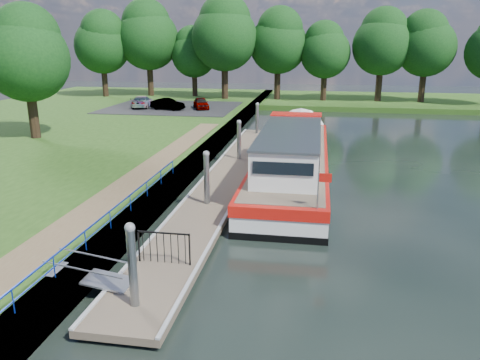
% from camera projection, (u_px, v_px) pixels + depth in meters
% --- Properties ---
extents(ground, '(160.00, 160.00, 0.00)m').
position_uv_depth(ground, '(142.00, 308.00, 14.11)').
color(ground, black).
rests_on(ground, ground).
extents(bank_edge, '(1.10, 90.00, 0.78)m').
position_uv_depth(bank_edge, '(191.00, 167.00, 28.59)').
color(bank_edge, '#473D2D').
rests_on(bank_edge, ground).
extents(far_bank, '(60.00, 18.00, 0.60)m').
position_uv_depth(far_bank, '(373.00, 101.00, 61.31)').
color(far_bank, '#234614').
rests_on(far_bank, ground).
extents(footpath, '(1.60, 40.00, 0.05)m').
position_uv_depth(footpath, '(114.00, 194.00, 22.15)').
color(footpath, brown).
rests_on(footpath, riverbank).
extents(carpark, '(14.00, 12.00, 0.06)m').
position_uv_depth(carpark, '(172.00, 107.00, 51.57)').
color(carpark, black).
rests_on(carpark, riverbank).
extents(blue_fence, '(0.04, 18.04, 0.72)m').
position_uv_depth(blue_fence, '(98.00, 225.00, 17.01)').
color(blue_fence, '#0C2DBF').
rests_on(blue_fence, riverbank).
extents(pontoon, '(2.50, 30.00, 0.56)m').
position_uv_depth(pontoon, '(226.00, 181.00, 26.35)').
color(pontoon, brown).
rests_on(pontoon, ground).
extents(mooring_piles, '(0.30, 27.30, 3.55)m').
position_uv_depth(mooring_piles, '(226.00, 162.00, 26.04)').
color(mooring_piles, gray).
rests_on(mooring_piles, ground).
extents(gangway, '(2.58, 1.00, 0.92)m').
position_uv_depth(gangway, '(91.00, 276.00, 14.70)').
color(gangway, '#A5A8AD').
rests_on(gangway, ground).
extents(gate_panel, '(1.85, 0.05, 1.15)m').
position_uv_depth(gate_panel, '(164.00, 243.00, 15.86)').
color(gate_panel, black).
rests_on(gate_panel, ground).
extents(barge, '(4.36, 21.15, 4.78)m').
position_uv_depth(barge, '(293.00, 156.00, 28.24)').
color(barge, black).
rests_on(barge, ground).
extents(horizon_trees, '(54.38, 10.03, 12.87)m').
position_uv_depth(horizon_trees, '(268.00, 40.00, 58.16)').
color(horizon_trees, '#332316').
rests_on(horizon_trees, ground).
extents(bank_tree_a, '(6.12, 6.12, 9.72)m').
position_uv_depth(bank_tree_a, '(26.00, 52.00, 33.65)').
color(bank_tree_a, '#332316').
rests_on(bank_tree_a, riverbank).
extents(car_a, '(2.61, 3.77, 1.19)m').
position_uv_depth(car_a, '(201.00, 103.00, 50.12)').
color(car_a, '#999999').
rests_on(car_a, carpark).
extents(car_b, '(3.82, 2.09, 1.19)m').
position_uv_depth(car_b, '(168.00, 104.00, 49.38)').
color(car_b, '#999999').
rests_on(car_b, carpark).
extents(car_c, '(2.31, 4.54, 1.26)m').
position_uv_depth(car_c, '(142.00, 102.00, 51.10)').
color(car_c, '#999999').
rests_on(car_c, carpark).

